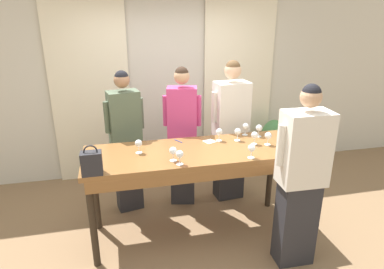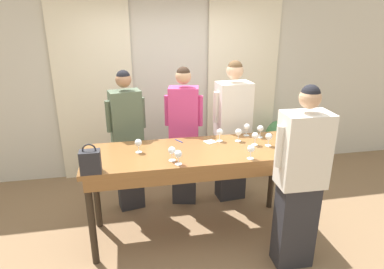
% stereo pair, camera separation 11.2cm
% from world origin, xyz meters
% --- Properties ---
extents(ground_plane, '(18.00, 18.00, 0.00)m').
position_xyz_m(ground_plane, '(0.00, 0.00, 0.00)').
color(ground_plane, '#846647').
extents(wall_back, '(12.00, 0.06, 2.80)m').
position_xyz_m(wall_back, '(0.00, 1.75, 1.40)').
color(wall_back, beige).
rests_on(wall_back, ground_plane).
extents(curtain_panel_left, '(1.09, 0.03, 2.69)m').
position_xyz_m(curtain_panel_left, '(-1.10, 1.69, 1.34)').
color(curtain_panel_left, '#EFE5C6').
rests_on(curtain_panel_left, ground_plane).
extents(curtain_panel_right, '(1.09, 0.03, 2.69)m').
position_xyz_m(curtain_panel_right, '(1.10, 1.69, 1.34)').
color(curtain_panel_right, '#EFE5C6').
rests_on(curtain_panel_right, ground_plane).
extents(tasting_bar, '(2.30, 0.80, 1.02)m').
position_xyz_m(tasting_bar, '(0.00, -0.02, 0.91)').
color(tasting_bar, brown).
rests_on(tasting_bar, ground_plane).
extents(wine_bottle, '(0.07, 0.07, 0.33)m').
position_xyz_m(wine_bottle, '(1.02, 0.02, 1.14)').
color(wine_bottle, black).
rests_on(wine_bottle, tasting_bar).
extents(handbag, '(0.19, 0.12, 0.29)m').
position_xyz_m(handbag, '(-1.02, -0.34, 1.13)').
color(handbag, '#232328').
rests_on(handbag, tasting_bar).
extents(wine_glass_front_left, '(0.08, 0.08, 0.15)m').
position_xyz_m(wine_glass_front_left, '(0.84, 0.23, 1.12)').
color(wine_glass_front_left, white).
rests_on(wine_glass_front_left, tasting_bar).
extents(wine_glass_front_mid, '(0.08, 0.08, 0.15)m').
position_xyz_m(wine_glass_front_mid, '(0.55, 0.17, 1.12)').
color(wine_glass_front_mid, white).
rests_on(wine_glass_front_mid, tasting_bar).
extents(wine_glass_front_right, '(0.08, 0.08, 0.15)m').
position_xyz_m(wine_glass_front_right, '(0.52, -0.32, 1.12)').
color(wine_glass_front_right, white).
rests_on(wine_glass_front_right, tasting_bar).
extents(wine_glass_center_left, '(0.08, 0.08, 0.15)m').
position_xyz_m(wine_glass_center_left, '(-0.21, -0.31, 1.12)').
color(wine_glass_center_left, white).
rests_on(wine_glass_center_left, tasting_bar).
extents(wine_glass_center_mid, '(0.08, 0.08, 0.15)m').
position_xyz_m(wine_glass_center_mid, '(0.34, 0.21, 1.12)').
color(wine_glass_center_mid, white).
rests_on(wine_glass_center_mid, tasting_bar).
extents(wine_glass_center_right, '(0.08, 0.08, 0.15)m').
position_xyz_m(wine_glass_center_right, '(0.69, 0.02, 1.12)').
color(wine_glass_center_right, white).
rests_on(wine_glass_center_right, tasting_bar).
extents(wine_glass_back_left, '(0.08, 0.08, 0.15)m').
position_xyz_m(wine_glass_back_left, '(0.70, 0.32, 1.12)').
color(wine_glass_back_left, white).
rests_on(wine_glass_back_left, tasting_bar).
extents(wine_glass_back_mid, '(0.08, 0.08, 0.15)m').
position_xyz_m(wine_glass_back_mid, '(1.02, -0.11, 1.12)').
color(wine_glass_back_mid, white).
rests_on(wine_glass_back_mid, tasting_bar).
extents(wine_glass_back_right, '(0.08, 0.08, 0.15)m').
position_xyz_m(wine_glass_back_right, '(-0.57, 0.06, 1.12)').
color(wine_glass_back_right, white).
rests_on(wine_glass_back_right, tasting_bar).
extents(wine_glass_near_host, '(0.08, 0.08, 0.15)m').
position_xyz_m(wine_glass_near_host, '(-0.26, -0.21, 1.12)').
color(wine_glass_near_host, white).
rests_on(wine_glass_near_host, tasting_bar).
extents(wine_glass_by_bottle, '(0.08, 0.08, 0.15)m').
position_xyz_m(wine_glass_by_bottle, '(0.83, -0.03, 1.12)').
color(wine_glass_by_bottle, white).
rests_on(wine_glass_by_bottle, tasting_bar).
extents(napkin, '(0.15, 0.15, 0.00)m').
position_xyz_m(napkin, '(0.23, 0.21, 1.02)').
color(napkin, white).
rests_on(napkin, tasting_bar).
extents(pen, '(0.07, 0.11, 0.01)m').
position_xyz_m(pen, '(-0.11, 0.29, 1.03)').
color(pen, '#193399').
rests_on(pen, tasting_bar).
extents(guest_olive_jacket, '(0.48, 0.30, 1.78)m').
position_xyz_m(guest_olive_jacket, '(-0.68, 0.68, 0.92)').
color(guest_olive_jacket, '#28282D').
rests_on(guest_olive_jacket, ground_plane).
extents(guest_pink_top, '(0.48, 0.29, 1.80)m').
position_xyz_m(guest_pink_top, '(0.01, 0.68, 0.93)').
color(guest_pink_top, '#28282D').
rests_on(guest_pink_top, ground_plane).
extents(guest_cream_sweater, '(0.54, 0.31, 1.86)m').
position_xyz_m(guest_cream_sweater, '(0.65, 0.68, 0.94)').
color(guest_cream_sweater, '#28282D').
rests_on(guest_cream_sweater, ground_plane).
extents(host_pouring, '(0.54, 0.29, 1.84)m').
position_xyz_m(host_pouring, '(0.88, -0.69, 0.93)').
color(host_pouring, '#28282D').
rests_on(host_pouring, ground_plane).
extents(potted_plant, '(0.40, 0.40, 0.82)m').
position_xyz_m(potted_plant, '(1.60, 1.33, 0.46)').
color(potted_plant, '#935B3D').
rests_on(potted_plant, ground_plane).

